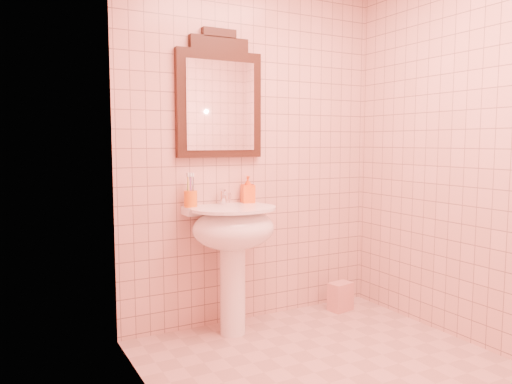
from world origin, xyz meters
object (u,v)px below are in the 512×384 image
toothbrush_cup (191,198)px  soap_dispenser (248,189)px  mirror (220,99)px  towel (341,296)px  pedestal_sink (233,237)px

toothbrush_cup → soap_dispenser: (0.43, 0.02, 0.04)m
mirror → soap_dispenser: size_ratio=4.49×
towel → mirror: bearing=170.0°
mirror → towel: 1.75m
pedestal_sink → towel: bearing=2.2°
towel → soap_dispenser: bearing=170.4°
soap_dispenser → towel: 1.13m
toothbrush_cup → towel: (1.17, -0.11, -0.81)m
pedestal_sink → mirror: bearing=90.0°
pedestal_sink → mirror: 0.94m
mirror → soap_dispenser: mirror is taller
mirror → towel: bearing=-10.0°
pedestal_sink → soap_dispenser: (0.19, 0.16, 0.30)m
mirror → soap_dispenser: 0.66m
towel → toothbrush_cup: bearing=174.7°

